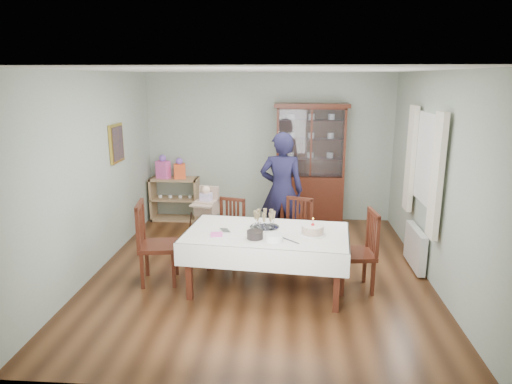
# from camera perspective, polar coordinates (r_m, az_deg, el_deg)

# --- Properties ---
(floor) EXTENTS (5.00, 5.00, 0.00)m
(floor) POSITION_cam_1_polar(r_m,az_deg,el_deg) (6.42, 0.51, -9.89)
(floor) COLOR #593319
(floor) RESTS_ON ground
(room_shell) EXTENTS (5.00, 5.00, 5.00)m
(room_shell) POSITION_cam_1_polar(r_m,az_deg,el_deg) (6.46, 0.85, 6.05)
(room_shell) COLOR #9EAA99
(room_shell) RESTS_ON floor
(dining_table) EXTENTS (2.11, 1.34, 0.76)m
(dining_table) POSITION_cam_1_polar(r_m,az_deg,el_deg) (5.78, 1.34, -8.52)
(dining_table) COLOR #451B11
(dining_table) RESTS_ON floor
(china_cabinet) EXTENTS (1.30, 0.48, 2.18)m
(china_cabinet) POSITION_cam_1_polar(r_m,az_deg,el_deg) (8.25, 6.77, 3.64)
(china_cabinet) COLOR #451B11
(china_cabinet) RESTS_ON floor
(sideboard) EXTENTS (0.90, 0.38, 0.80)m
(sideboard) POSITION_cam_1_polar(r_m,az_deg,el_deg) (8.69, -10.09, -0.84)
(sideboard) COLOR tan
(sideboard) RESTS_ON floor
(picture_frame) EXTENTS (0.04, 0.48, 0.58)m
(picture_frame) POSITION_cam_1_polar(r_m,az_deg,el_deg) (7.20, -17.04, 5.84)
(picture_frame) COLOR gold
(picture_frame) RESTS_ON room_shell
(window) EXTENTS (0.04, 1.02, 1.22)m
(window) POSITION_cam_1_polar(r_m,az_deg,el_deg) (6.51, 20.68, 3.82)
(window) COLOR white
(window) RESTS_ON room_shell
(curtain_left) EXTENTS (0.07, 0.30, 1.55)m
(curtain_left) POSITION_cam_1_polar(r_m,az_deg,el_deg) (5.93, 21.67, 1.81)
(curtain_left) COLOR silver
(curtain_left) RESTS_ON room_shell
(curtain_right) EXTENTS (0.07, 0.30, 1.55)m
(curtain_right) POSITION_cam_1_polar(r_m,az_deg,el_deg) (7.10, 18.77, 3.95)
(curtain_right) COLOR silver
(curtain_right) RESTS_ON room_shell
(radiator) EXTENTS (0.10, 0.80, 0.55)m
(radiator) POSITION_cam_1_polar(r_m,az_deg,el_deg) (6.81, 19.27, -6.55)
(radiator) COLOR white
(radiator) RESTS_ON floor
(chair_far_left) EXTENTS (0.51, 0.51, 0.92)m
(chair_far_left) POSITION_cam_1_polar(r_m,az_deg,el_deg) (6.66, -3.48, -6.47)
(chair_far_left) COLOR #451B11
(chair_far_left) RESTS_ON floor
(chair_far_right) EXTENTS (0.52, 0.52, 0.93)m
(chair_far_right) POSITION_cam_1_polar(r_m,az_deg,el_deg) (6.67, 4.96, -6.45)
(chair_far_right) COLOR #451B11
(chair_far_right) RESTS_ON floor
(chair_end_left) EXTENTS (0.55, 0.55, 1.08)m
(chair_end_left) POSITION_cam_1_polar(r_m,az_deg,el_deg) (6.14, -12.15, -8.13)
(chair_end_left) COLOR #451B11
(chair_end_left) RESTS_ON floor
(chair_end_right) EXTENTS (0.51, 0.51, 1.02)m
(chair_end_right) POSITION_cam_1_polar(r_m,az_deg,el_deg) (5.94, 12.36, -9.08)
(chair_end_right) COLOR #451B11
(chair_end_right) RESTS_ON floor
(woman) EXTENTS (0.67, 0.44, 1.83)m
(woman) POSITION_cam_1_polar(r_m,az_deg,el_deg) (7.03, 3.21, 0.14)
(woman) COLOR black
(woman) RESTS_ON floor
(high_chair) EXTENTS (0.52, 0.52, 0.97)m
(high_chair) POSITION_cam_1_polar(r_m,az_deg,el_deg) (7.32, -6.17, -3.72)
(high_chair) COLOR black
(high_chair) RESTS_ON floor
(champagne_tray) EXTENTS (0.38, 0.38, 0.23)m
(champagne_tray) POSITION_cam_1_polar(r_m,az_deg,el_deg) (5.76, 1.06, -3.87)
(champagne_tray) COLOR silver
(champagne_tray) RESTS_ON dining_table
(birthday_cake) EXTENTS (0.31, 0.31, 0.21)m
(birthday_cake) POSITION_cam_1_polar(r_m,az_deg,el_deg) (5.58, 7.10, -4.74)
(birthday_cake) COLOR white
(birthday_cake) RESTS_ON dining_table
(plate_stack_dark) EXTENTS (0.21, 0.21, 0.09)m
(plate_stack_dark) POSITION_cam_1_polar(r_m,az_deg,el_deg) (5.41, -0.13, -5.36)
(plate_stack_dark) COLOR black
(plate_stack_dark) RESTS_ON dining_table
(plate_stack_white) EXTENTS (0.23, 0.23, 0.09)m
(plate_stack_white) POSITION_cam_1_polar(r_m,az_deg,el_deg) (5.33, 2.27, -5.73)
(plate_stack_white) COLOR white
(plate_stack_white) RESTS_ON dining_table
(napkin_stack) EXTENTS (0.16, 0.16, 0.02)m
(napkin_stack) POSITION_cam_1_polar(r_m,az_deg,el_deg) (5.55, -4.95, -5.30)
(napkin_stack) COLOR #EC57AE
(napkin_stack) RESTS_ON dining_table
(cutlery) EXTENTS (0.18, 0.21, 0.01)m
(cutlery) POSITION_cam_1_polar(r_m,az_deg,el_deg) (5.70, -4.26, -4.79)
(cutlery) COLOR silver
(cutlery) RESTS_ON dining_table
(cake_knife) EXTENTS (0.22, 0.22, 0.01)m
(cake_knife) POSITION_cam_1_polar(r_m,az_deg,el_deg) (5.35, 4.31, -6.08)
(cake_knife) COLOR silver
(cake_knife) RESTS_ON dining_table
(gift_bag_pink) EXTENTS (0.27, 0.22, 0.44)m
(gift_bag_pink) POSITION_cam_1_polar(r_m,az_deg,el_deg) (8.59, -11.54, 2.98)
(gift_bag_pink) COLOR #EC57AE
(gift_bag_pink) RESTS_ON sideboard
(gift_bag_orange) EXTENTS (0.24, 0.20, 0.38)m
(gift_bag_orange) POSITION_cam_1_polar(r_m,az_deg,el_deg) (8.51, -9.53, 2.82)
(gift_bag_orange) COLOR #FF5B28
(gift_bag_orange) RESTS_ON sideboard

